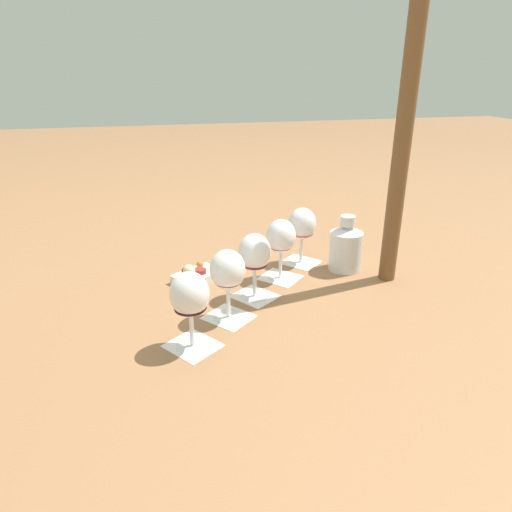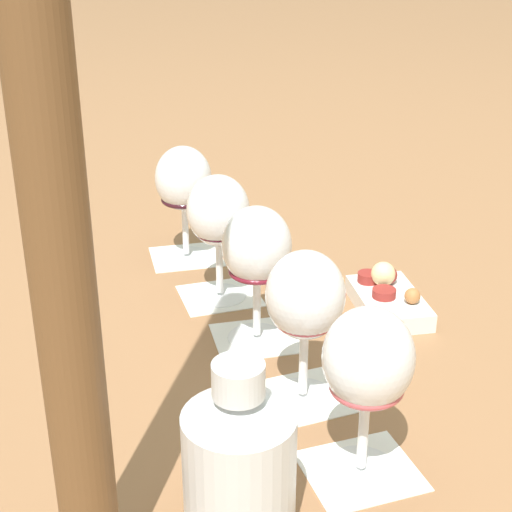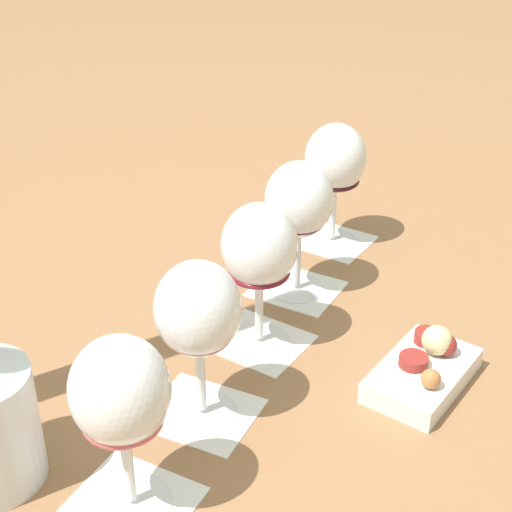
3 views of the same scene
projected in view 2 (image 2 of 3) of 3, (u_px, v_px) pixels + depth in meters
ground_plane at (254, 342)px, 0.97m from camera, size 8.00×8.00×0.00m
tasting_card_0 at (361, 470)px, 0.75m from camera, size 0.14×0.14×0.00m
tasting_card_1 at (302, 397)px, 0.86m from camera, size 0.14×0.14×0.00m
tasting_card_2 at (260, 338)px, 0.98m from camera, size 0.14×0.14×0.00m
tasting_card_3 at (220, 296)px, 1.08m from camera, size 0.14×0.14×0.00m
tasting_card_4 at (187, 256)px, 1.20m from camera, size 0.14×0.14×0.00m
wine_glass_0 at (368, 366)px, 0.70m from camera, size 0.08×0.08×0.17m
wine_glass_1 at (305, 303)px, 0.81m from camera, size 0.08×0.08×0.17m
wine_glass_2 at (260, 252)px, 0.93m from camera, size 0.08×0.08×0.17m
wine_glass_3 at (218, 217)px, 1.03m from camera, size 0.08×0.08×0.17m
wine_glass_4 at (184, 184)px, 1.15m from camera, size 0.08×0.08×0.17m
ceramic_vase at (239, 460)px, 0.66m from camera, size 0.10×0.10×0.17m
snack_dish at (388, 297)px, 1.04m from camera, size 0.14×0.16×0.06m
umbrella_pole at (37, 58)px, 0.47m from camera, size 0.05×0.05×0.83m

